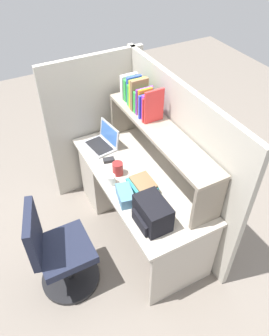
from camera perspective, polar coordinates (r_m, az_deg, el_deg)
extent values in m
plane|color=slate|center=(3.53, 0.73, -10.07)|extent=(8.00, 8.00, 0.00)
cube|color=beige|center=(3.00, 0.85, -1.62)|extent=(1.60, 0.70, 0.03)
cube|color=#B6AD9F|center=(3.61, -3.36, -0.51)|extent=(0.40, 0.64, 0.70)
cube|color=#B6AD9F|center=(2.88, 8.49, -16.50)|extent=(0.03, 0.64, 0.70)
cube|color=#B2ADA0|center=(3.12, 7.02, 1.43)|extent=(1.84, 0.05, 1.55)
cube|color=#B2ADA0|center=(3.55, -6.45, 7.21)|extent=(0.05, 1.06, 1.55)
cube|color=gray|center=(3.43, -1.77, 9.37)|extent=(0.03, 0.28, 0.42)
cube|color=gray|center=(2.53, 12.55, -6.09)|extent=(0.03, 0.28, 0.42)
cube|color=gray|center=(2.79, 4.57, 6.42)|extent=(1.44, 0.28, 0.03)
cube|color=white|center=(3.17, -0.92, 13.95)|extent=(0.04, 0.17, 0.23)
cube|color=green|center=(3.13, -0.63, 13.34)|extent=(0.04, 0.13, 0.21)
cube|color=blue|center=(3.09, -0.08, 13.36)|extent=(0.03, 0.14, 0.26)
cube|color=green|center=(3.07, 0.29, 12.65)|extent=(0.04, 0.17, 0.20)
cube|color=yellow|center=(3.02, 0.54, 12.78)|extent=(0.03, 0.16, 0.27)
cube|color=olive|center=(2.98, 0.82, 12.55)|extent=(0.04, 0.16, 0.29)
cube|color=green|center=(2.97, 1.33, 11.48)|extent=(0.04, 0.16, 0.20)
cube|color=purple|center=(2.93, 1.69, 11.51)|extent=(0.02, 0.16, 0.24)
cube|color=orange|center=(2.90, 1.84, 11.27)|extent=(0.03, 0.13, 0.25)
cube|color=blue|center=(2.88, 2.22, 10.70)|extent=(0.02, 0.17, 0.22)
cube|color=purple|center=(2.86, 2.75, 10.54)|extent=(0.03, 0.16, 0.23)
cube|color=red|center=(2.83, 2.95, 10.15)|extent=(0.02, 0.17, 0.23)
cube|color=red|center=(2.80, 3.37, 10.55)|extent=(0.02, 0.18, 0.30)
cube|color=#B7BABF|center=(3.32, -5.93, 3.75)|extent=(0.34, 0.26, 0.02)
cube|color=black|center=(3.31, -6.09, 3.84)|extent=(0.29, 0.21, 0.00)
cube|color=#B7BABF|center=(3.30, -4.35, 6.00)|extent=(0.31, 0.09, 0.20)
cube|color=#3F72CC|center=(3.30, -4.45, 5.95)|extent=(0.27, 0.07, 0.17)
cube|color=black|center=(2.55, 3.15, -7.69)|extent=(0.30, 0.20, 0.22)
cube|color=black|center=(2.55, 1.05, -9.27)|extent=(0.22, 0.04, 0.10)
cube|color=#262628|center=(3.14, -4.44, 1.38)|extent=(0.08, 0.11, 0.03)
cylinder|color=white|center=(2.90, -4.03, -2.03)|extent=(0.08, 0.08, 0.09)
cube|color=teal|center=(2.75, -1.59, -4.75)|extent=(0.24, 0.16, 0.10)
cylinder|color=maroon|center=(2.98, -2.90, -0.10)|extent=(0.10, 0.10, 0.12)
cube|color=green|center=(2.86, 1.40, -3.55)|extent=(0.25, 0.19, 0.03)
cube|color=white|center=(2.85, 1.32, -3.10)|extent=(0.26, 0.14, 0.03)
cube|color=teal|center=(2.83, 1.30, -2.78)|extent=(0.24, 0.20, 0.02)
cube|color=olive|center=(2.82, 1.51, -2.41)|extent=(0.22, 0.17, 0.02)
cylinder|color=black|center=(3.24, -10.84, -17.95)|extent=(0.52, 0.52, 0.04)
cylinder|color=#262628|center=(3.05, -11.39, -15.80)|extent=(0.05, 0.05, 0.41)
cube|color=#1E2338|center=(2.88, -11.95, -13.60)|extent=(0.44, 0.44, 0.08)
cube|color=#1E2338|center=(2.70, -17.01, -10.86)|extent=(0.40, 0.17, 0.44)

